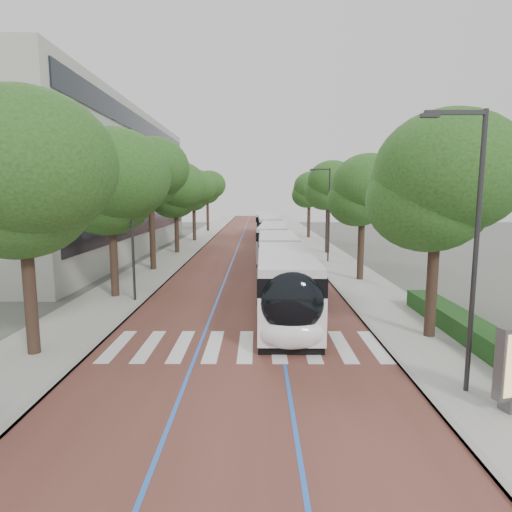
# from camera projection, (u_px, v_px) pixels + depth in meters

# --- Properties ---
(ground) EXTENTS (160.00, 160.00, 0.00)m
(ground) POSITION_uv_depth(u_px,v_px,m) (240.00, 356.00, 15.60)
(ground) COLOR #51544C
(ground) RESTS_ON ground
(road) EXTENTS (11.00, 140.00, 0.02)m
(road) POSITION_uv_depth(u_px,v_px,m) (253.00, 241.00, 55.20)
(road) COLOR brown
(road) RESTS_ON ground
(sidewalk_left) EXTENTS (4.00, 140.00, 0.12)m
(sidewalk_left) POSITION_uv_depth(u_px,v_px,m) (195.00, 241.00, 55.23)
(sidewalk_left) COLOR #999791
(sidewalk_left) RESTS_ON ground
(sidewalk_right) EXTENTS (4.00, 140.00, 0.12)m
(sidewalk_right) POSITION_uv_depth(u_px,v_px,m) (311.00, 241.00, 55.17)
(sidewalk_right) COLOR #999791
(sidewalk_right) RESTS_ON ground
(kerb_left) EXTENTS (0.20, 140.00, 0.14)m
(kerb_left) POSITION_uv_depth(u_px,v_px,m) (209.00, 241.00, 55.22)
(kerb_left) COLOR gray
(kerb_left) RESTS_ON ground
(kerb_right) EXTENTS (0.20, 140.00, 0.14)m
(kerb_right) POSITION_uv_depth(u_px,v_px,m) (296.00, 241.00, 55.17)
(kerb_right) COLOR gray
(kerb_right) RESTS_ON ground
(zebra_crossing) EXTENTS (10.55, 3.60, 0.01)m
(zebra_crossing) POSITION_uv_depth(u_px,v_px,m) (246.00, 346.00, 16.58)
(zebra_crossing) COLOR silver
(zebra_crossing) RESTS_ON ground
(lane_line_left) EXTENTS (0.12, 126.00, 0.01)m
(lane_line_left) POSITION_uv_depth(u_px,v_px,m) (240.00, 241.00, 55.21)
(lane_line_left) COLOR blue
(lane_line_left) RESTS_ON road
(lane_line_right) EXTENTS (0.12, 126.00, 0.01)m
(lane_line_right) POSITION_uv_depth(u_px,v_px,m) (265.00, 241.00, 55.20)
(lane_line_right) COLOR blue
(lane_line_right) RESTS_ON road
(office_building) EXTENTS (18.11, 40.00, 14.00)m
(office_building) POSITION_uv_depth(u_px,v_px,m) (55.00, 184.00, 42.42)
(office_building) COLOR #9A988F
(office_building) RESTS_ON ground
(hedge) EXTENTS (1.20, 14.00, 0.80)m
(hedge) POSITION_uv_depth(u_px,v_px,m) (490.00, 343.00, 15.49)
(hedge) COLOR #143A14
(hedge) RESTS_ON sidewalk_right
(streetlight_near) EXTENTS (1.82, 0.20, 8.00)m
(streetlight_near) POSITION_uv_depth(u_px,v_px,m) (471.00, 231.00, 11.93)
(streetlight_near) COLOR #2A2A2C
(streetlight_near) RESTS_ON sidewalk_right
(streetlight_far) EXTENTS (1.82, 0.20, 8.00)m
(streetlight_far) POSITION_uv_depth(u_px,v_px,m) (327.00, 207.00, 36.68)
(streetlight_far) COLOR #2A2A2C
(streetlight_far) RESTS_ON sidewalk_right
(lamp_post_left) EXTENTS (0.14, 0.14, 8.00)m
(lamp_post_left) POSITION_uv_depth(u_px,v_px,m) (132.00, 227.00, 22.97)
(lamp_post_left) COLOR #2A2A2C
(lamp_post_left) RESTS_ON sidewalk_left
(trees_left) EXTENTS (6.13, 60.75, 9.60)m
(trees_left) POSITION_uv_depth(u_px,v_px,m) (163.00, 188.00, 36.92)
(trees_left) COLOR black
(trees_left) RESTS_ON ground
(trees_right) EXTENTS (5.65, 47.27, 8.67)m
(trees_right) POSITION_uv_depth(u_px,v_px,m) (346.00, 190.00, 34.14)
(trees_right) COLOR black
(trees_right) RESTS_ON ground
(lead_bus) EXTENTS (2.68, 18.42, 3.20)m
(lead_bus) POSITION_uv_depth(u_px,v_px,m) (281.00, 272.00, 23.65)
(lead_bus) COLOR black
(lead_bus) RESTS_ON ground
(bus_queued_0) EXTENTS (3.28, 12.53, 3.20)m
(bus_queued_0) POSITION_uv_depth(u_px,v_px,m) (274.00, 241.00, 39.45)
(bus_queued_0) COLOR white
(bus_queued_0) RESTS_ON ground
(bus_queued_1) EXTENTS (2.62, 12.42, 3.20)m
(bus_queued_1) POSITION_uv_depth(u_px,v_px,m) (269.00, 230.00, 52.60)
(bus_queued_1) COLOR white
(bus_queued_1) RESTS_ON ground
(bus_queued_2) EXTENTS (2.57, 12.40, 3.20)m
(bus_queued_2) POSITION_uv_depth(u_px,v_px,m) (264.00, 224.00, 64.69)
(bus_queued_2) COLOR white
(bus_queued_2) RESTS_ON ground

